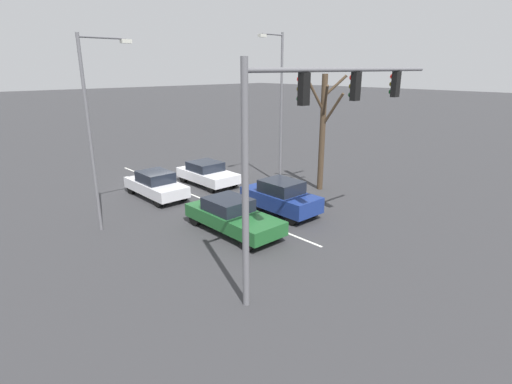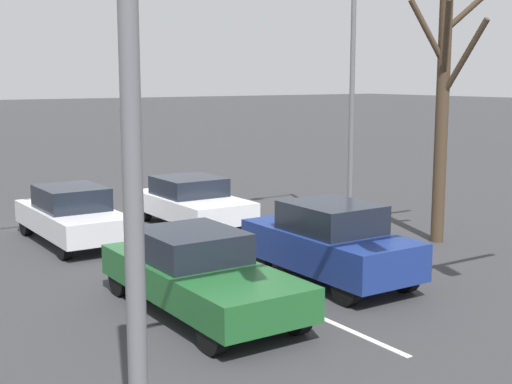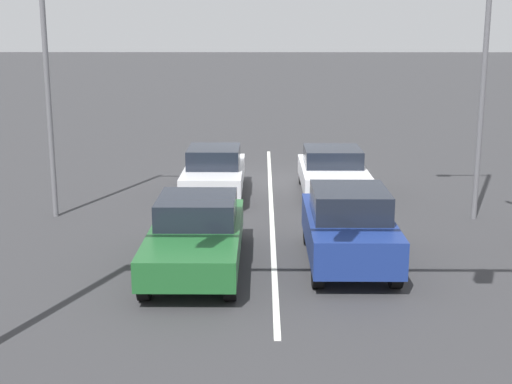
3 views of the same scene
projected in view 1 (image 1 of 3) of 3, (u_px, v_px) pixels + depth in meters
The scene contains 10 objects.
ground_plane at pixel (168, 185), 24.48m from camera, with size 240.00×240.00×0.00m, color #333335.
lane_stripe_left_divider at pixel (196, 196), 22.38m from camera, with size 0.12×17.96×0.01m, color silver.
car_navy_leftlane_front at pixel (281, 197), 19.56m from camera, with size 1.78×4.04×1.67m.
car_darkgreen_midlane_front at pixel (232, 216), 17.35m from camera, with size 1.87×4.79×1.47m.
car_silver_midlane_second at pixel (156, 185), 21.97m from camera, with size 1.73×4.25×1.47m.
car_white_leftlane_second at pixel (207, 173), 24.41m from camera, with size 1.92×4.07×1.40m.
traffic_signal_gantry at pixel (317, 118), 12.52m from camera, with size 9.66×0.37×7.18m.
street_lamp_right_shoulder at pixel (94, 122), 16.53m from camera, with size 2.26×0.24×8.20m.
street_lamp_left_shoulder at pixel (279, 101), 23.29m from camera, with size 1.85×0.24×8.79m.
bare_tree_near at pixel (323, 127), 22.58m from camera, with size 2.05×1.75×6.58m.
Camera 1 is at (11.84, 20.99, 6.91)m, focal length 28.00 mm.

